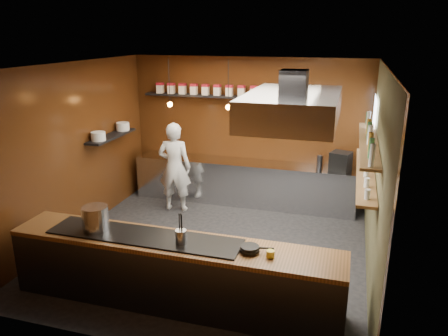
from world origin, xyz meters
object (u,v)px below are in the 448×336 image
at_px(extractor_hood, 293,107).
at_px(stockpot_large, 96,218).
at_px(espresso_machine, 341,161).
at_px(chef, 175,167).
at_px(stockpot_small, 95,219).

distance_m(extractor_hood, stockpot_large, 3.02).
bearing_deg(stockpot_large, espresso_machine, 51.35).
height_order(stockpot_large, chef, chef).
distance_m(espresso_machine, chef, 3.25).
bearing_deg(espresso_machine, stockpot_small, -110.72).
bearing_deg(chef, stockpot_large, 85.68).
distance_m(stockpot_large, chef, 3.05).
height_order(stockpot_small, espresso_machine, espresso_machine).
bearing_deg(extractor_hood, stockpot_small, -153.01).
bearing_deg(extractor_hood, espresso_machine, 75.97).
height_order(extractor_hood, stockpot_large, extractor_hood).
height_order(espresso_machine, chef, chef).
bearing_deg(extractor_hood, stockpot_large, -152.83).
relative_size(espresso_machine, chef, 0.20).
relative_size(extractor_hood, stockpot_large, 5.87).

